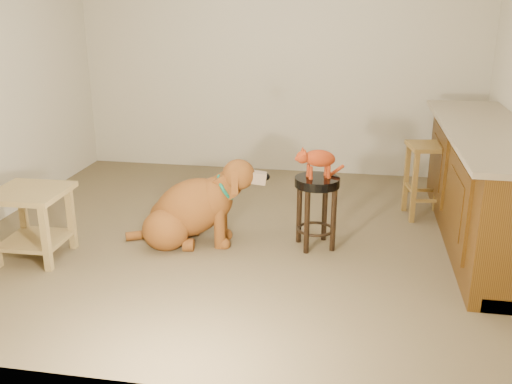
% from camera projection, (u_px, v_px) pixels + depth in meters
% --- Properties ---
extents(floor, '(4.50, 4.00, 0.01)m').
position_uv_depth(floor, '(244.00, 236.00, 4.82)').
color(floor, brown).
rests_on(floor, ground).
extents(room_shell, '(4.54, 4.04, 2.62)m').
position_uv_depth(room_shell, '(243.00, 31.00, 4.28)').
color(room_shell, beige).
rests_on(room_shell, ground).
extents(cabinet_run, '(0.70, 2.56, 0.94)m').
position_uv_depth(cabinet_run, '(485.00, 189.00, 4.64)').
color(cabinet_run, '#4D2F0D').
rests_on(cabinet_run, ground).
extents(padded_stool, '(0.39, 0.39, 0.58)m').
position_uv_depth(padded_stool, '(317.00, 198.00, 4.50)').
color(padded_stool, black).
rests_on(padded_stool, ground).
extents(wood_stool, '(0.42, 0.42, 0.68)m').
position_uv_depth(wood_stool, '(427.00, 180.00, 5.15)').
color(wood_stool, brown).
rests_on(wood_stool, ground).
extents(side_table, '(0.54, 0.54, 0.55)m').
position_uv_depth(side_table, '(32.00, 213.00, 4.32)').
color(side_table, olive).
rests_on(side_table, ground).
extents(golden_retriever, '(1.20, 0.63, 0.76)m').
position_uv_depth(golden_retriever, '(192.00, 210.00, 4.62)').
color(golden_retriever, brown).
rests_on(golden_retriever, ground).
extents(tabby_kitten, '(0.38, 0.28, 0.27)m').
position_uv_depth(tabby_kitten, '(317.00, 159.00, 4.40)').
color(tabby_kitten, '#942E0E').
rests_on(tabby_kitten, padded_stool).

